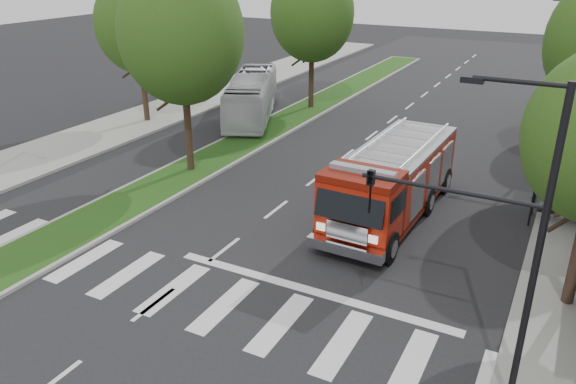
% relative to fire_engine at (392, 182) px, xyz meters
% --- Properties ---
extents(ground, '(140.00, 140.00, 0.00)m').
position_rel_fire_engine_xyz_m(ground, '(-4.54, -5.62, -1.57)').
color(ground, black).
rests_on(ground, ground).
extents(sidewalk_left, '(5.00, 80.00, 0.15)m').
position_rel_fire_engine_xyz_m(sidewalk_left, '(-19.04, 4.38, -1.50)').
color(sidewalk_left, gray).
rests_on(sidewalk_left, ground).
extents(median, '(3.00, 50.00, 0.15)m').
position_rel_fire_engine_xyz_m(median, '(-10.54, 12.38, -1.50)').
color(median, gray).
rests_on(median, ground).
extents(tree_median_near, '(5.80, 5.80, 10.16)m').
position_rel_fire_engine_xyz_m(tree_median_near, '(-10.54, 0.38, 5.24)').
color(tree_median_near, black).
rests_on(tree_median_near, ground).
extents(tree_median_far, '(5.60, 5.60, 9.72)m').
position_rel_fire_engine_xyz_m(tree_median_far, '(-10.54, 14.38, 4.91)').
color(tree_median_far, black).
rests_on(tree_median_far, ground).
extents(tree_left_mid, '(5.20, 5.20, 9.16)m').
position_rel_fire_engine_xyz_m(tree_left_mid, '(-18.54, 6.38, 4.59)').
color(tree_left_mid, black).
rests_on(tree_left_mid, ground).
extents(streetlight_right_near, '(4.08, 0.22, 8.00)m').
position_rel_fire_engine_xyz_m(streetlight_right_near, '(5.08, -9.12, 3.09)').
color(streetlight_right_near, black).
rests_on(streetlight_right_near, ground).
extents(fire_engine, '(3.18, 9.56, 3.28)m').
position_rel_fire_engine_xyz_m(fire_engine, '(0.00, 0.00, 0.00)').
color(fire_engine, '#650F05').
rests_on(fire_engine, ground).
extents(city_bus, '(6.56, 10.58, 2.92)m').
position_rel_fire_engine_xyz_m(city_bus, '(-13.04, 10.51, -0.11)').
color(city_bus, silver).
rests_on(city_bus, ground).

